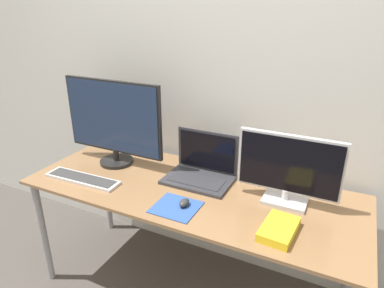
{
  "coord_description": "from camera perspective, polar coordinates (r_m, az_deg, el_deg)",
  "views": [
    {
      "loc": [
        0.72,
        -1.1,
        1.65
      ],
      "look_at": [
        0.0,
        0.37,
        0.98
      ],
      "focal_mm": 32.0,
      "sensor_mm": 36.0,
      "label": 1
    }
  ],
  "objects": [
    {
      "name": "keyboard",
      "position": [
        2.04,
        -17.79,
        -5.54
      ],
      "size": [
        0.46,
        0.12,
        0.02
      ],
      "color": "silver",
      "rests_on": "desk"
    },
    {
      "name": "laptop",
      "position": [
        1.95,
        1.64,
        -4.02
      ],
      "size": [
        0.37,
        0.26,
        0.26
      ],
      "color": "#333338",
      "rests_on": "desk"
    },
    {
      "name": "mousepad",
      "position": [
        1.71,
        -2.66,
        -10.47
      ],
      "size": [
        0.22,
        0.2,
        0.0
      ],
      "color": "#2D519E",
      "rests_on": "desk"
    },
    {
      "name": "book",
      "position": [
        1.58,
        14.28,
        -13.58
      ],
      "size": [
        0.15,
        0.23,
        0.04
      ],
      "color": "yellow",
      "rests_on": "desk"
    },
    {
      "name": "desk",
      "position": [
        1.91,
        -0.32,
        -9.29
      ],
      "size": [
        1.82,
        0.7,
        0.72
      ],
      "color": "olive",
      "rests_on": "ground_plane"
    },
    {
      "name": "monitor_right",
      "position": [
        1.73,
        15.79,
        -4.09
      ],
      "size": [
        0.5,
        0.15,
        0.36
      ],
      "color": "silver",
      "rests_on": "desk"
    },
    {
      "name": "mouse",
      "position": [
        1.7,
        -1.3,
        -9.76
      ],
      "size": [
        0.04,
        0.07,
        0.03
      ],
      "color": "#333333",
      "rests_on": "mousepad"
    },
    {
      "name": "monitor_left",
      "position": [
        2.11,
        -12.99,
        3.7
      ],
      "size": [
        0.66,
        0.21,
        0.52
      ],
      "color": "black",
      "rests_on": "desk"
    },
    {
      "name": "wall_back",
      "position": [
        2.05,
        4.94,
        10.99
      ],
      "size": [
        7.0,
        0.05,
        2.5
      ],
      "color": "silver",
      "rests_on": "ground_plane"
    }
  ]
}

